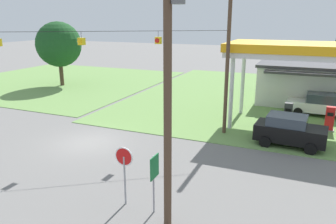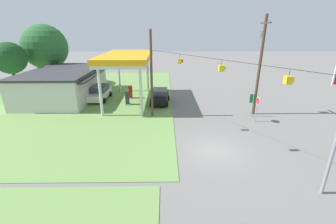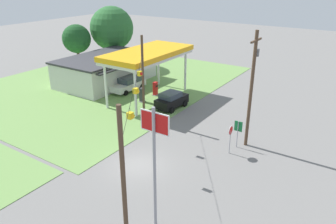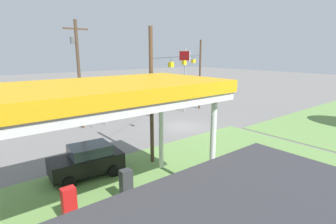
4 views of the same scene
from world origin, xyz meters
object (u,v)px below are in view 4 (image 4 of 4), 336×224
object	(u,v)px
gas_station_canopy	(94,96)
fuel_pump_near	(126,187)
route_sign	(92,110)
fuel_pump_far	(70,208)
car_at_pumps_front	(87,160)
stop_sign_roadside	(106,107)
utility_pole_main	(78,69)
stop_sign_overhead	(185,68)

from	to	relation	value
gas_station_canopy	fuel_pump_near	bearing A→B (deg)	-179.94
route_sign	fuel_pump_far	bearing A→B (deg)	63.37
car_at_pumps_front	route_sign	size ratio (longest dim) A/B	1.73
route_sign	stop_sign_roadside	bearing A→B (deg)	175.85
fuel_pump_far	stop_sign_roadside	bearing A→B (deg)	-121.30
fuel_pump_near	route_sign	bearing A→B (deg)	-106.87
route_sign	utility_pole_main	world-z (taller)	utility_pole_main
fuel_pump_near	utility_pole_main	distance (m)	15.07
stop_sign_overhead	car_at_pumps_front	bearing A→B (deg)	30.05
gas_station_canopy	stop_sign_overhead	distance (m)	21.47
utility_pole_main	stop_sign_roadside	bearing A→B (deg)	164.35
fuel_pump_near	utility_pole_main	xyz separation A→B (m)	(-3.25, -13.94, 4.71)
fuel_pump_near	stop_sign_overhead	size ratio (longest dim) A/B	0.23
car_at_pumps_front	gas_station_canopy	bearing A→B (deg)	79.63
fuel_pump_far	car_at_pumps_front	bearing A→B (deg)	-121.18
stop_sign_roadside	route_sign	distance (m)	1.38
stop_sign_overhead	utility_pole_main	distance (m)	12.44
gas_station_canopy	fuel_pump_near	distance (m)	4.68
utility_pole_main	fuel_pump_near	bearing A→B (deg)	76.87
stop_sign_overhead	fuel_pump_far	bearing A→B (deg)	35.60
gas_station_canopy	stop_sign_roadside	distance (m)	15.35
gas_station_canopy	car_at_pumps_front	world-z (taller)	gas_station_canopy
stop_sign_roadside	utility_pole_main	xyz separation A→B (m)	(2.19, -0.61, 3.71)
gas_station_canopy	car_at_pumps_front	xyz separation A→B (m)	(-1.01, -3.88, -4.34)
utility_pole_main	route_sign	bearing A→B (deg)	147.90
fuel_pump_near	car_at_pumps_front	xyz separation A→B (m)	(0.32, -3.87, 0.15)
stop_sign_roadside	stop_sign_overhead	world-z (taller)	stop_sign_overhead
gas_station_canopy	route_sign	bearing A→B (deg)	-111.91
fuel_pump_near	car_at_pumps_front	size ratio (longest dim) A/B	0.41
stop_sign_roadside	utility_pole_main	world-z (taller)	utility_pole_main
car_at_pumps_front	stop_sign_overhead	size ratio (longest dim) A/B	0.55
route_sign	stop_sign_overhead	bearing A→B (deg)	178.48
stop_sign_overhead	utility_pole_main	size ratio (longest dim) A/B	0.76
stop_sign_roadside	route_sign	size ratio (longest dim) A/B	1.04
fuel_pump_near	stop_sign_roadside	size ratio (longest dim) A/B	0.68
gas_station_canopy	fuel_pump_far	bearing A→B (deg)	-0.06
stop_sign_roadside	fuel_pump_far	bearing A→B (deg)	-121.30
car_at_pumps_front	utility_pole_main	size ratio (longest dim) A/B	0.42
gas_station_canopy	fuel_pump_far	world-z (taller)	gas_station_canopy
fuel_pump_far	stop_sign_roadside	world-z (taller)	stop_sign_roadside
fuel_pump_near	route_sign	world-z (taller)	route_sign
car_at_pumps_front	stop_sign_overhead	xyz separation A→B (m)	(-15.98, -9.25, 4.28)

